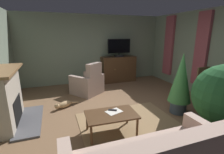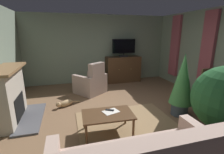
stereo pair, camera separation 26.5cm
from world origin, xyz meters
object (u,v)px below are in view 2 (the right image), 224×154
coffee_table (108,116)px  cat (65,103)px  tv_cabinet (123,70)px  television (124,47)px  tv_remote (110,110)px  fireplace (10,97)px  side_chair_far_end (211,88)px  armchair_near_window (91,83)px  potted_plant_on_hearth_side (182,83)px  folded_newspaper (111,112)px

coffee_table → cat: (-0.79, 1.50, -0.28)m
tv_cabinet → television: bearing=-90.0°
tv_cabinet → tv_remote: size_ratio=8.01×
tv_cabinet → tv_remote: tv_cabinet is taller
fireplace → side_chair_far_end: size_ratio=1.40×
fireplace → armchair_near_window: bearing=33.6°
fireplace → coffee_table: fireplace is taller
cat → side_chair_far_end: bearing=-17.3°
armchair_near_window → cat: bearing=-134.5°
armchair_near_window → cat: armchair_near_window is taller
coffee_table → side_chair_far_end: (2.81, 0.38, 0.17)m
coffee_table → potted_plant_on_hearth_side: 1.92m
potted_plant_on_hearth_side → television: bearing=96.8°
fireplace → television: bearing=33.3°
television → tv_cabinet: bearing=90.0°
tv_cabinet → tv_remote: 3.52m
cat → fireplace: bearing=-158.0°
tv_cabinet → coffee_table: tv_cabinet is taller
tv_cabinet → cat: 2.96m
coffee_table → tv_remote: 0.15m
television → side_chair_far_end: size_ratio=0.89×
television → side_chair_far_end: (1.32, -2.91, -0.84)m
coffee_table → potted_plant_on_hearth_side: potted_plant_on_hearth_side is taller
side_chair_far_end → fireplace: bearing=172.0°
tv_cabinet → folded_newspaper: size_ratio=4.54×
folded_newspaper → cat: folded_newspaper is taller
tv_remote → side_chair_far_end: side_chair_far_end is taller
side_chair_far_end → potted_plant_on_hearth_side: potted_plant_on_hearth_side is taller
coffee_table → potted_plant_on_hearth_side: (1.85, 0.27, 0.44)m
fireplace → armchair_near_window: 2.37m
television → armchair_near_window: bearing=-147.1°
tv_remote → potted_plant_on_hearth_side: size_ratio=0.11×
fireplace → coffee_table: bearing=-28.4°
coffee_table → potted_plant_on_hearth_side: bearing=8.5°
side_chair_far_end → potted_plant_on_hearth_side: size_ratio=0.70×
fireplace → folded_newspaper: size_ratio=4.85×
tv_cabinet → potted_plant_on_hearth_side: potted_plant_on_hearth_side is taller
fireplace → cat: 1.31m
television → coffee_table: 3.74m
armchair_near_window → cat: (-0.83, -0.85, -0.24)m
folded_newspaper → side_chair_far_end: size_ratio=0.29×
television → tv_remote: bearing=-114.1°
armchair_near_window → side_chair_far_end: (2.77, -1.97, 0.21)m
side_chair_far_end → cat: side_chair_far_end is taller
fireplace → folded_newspaper: fireplace is taller
fireplace → folded_newspaper: bearing=-26.0°
armchair_near_window → television: bearing=32.9°
tv_remote → potted_plant_on_hearth_side: (1.78, 0.16, 0.38)m
cat → tv_remote: bearing=-58.0°
cat → folded_newspaper: bearing=-58.7°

